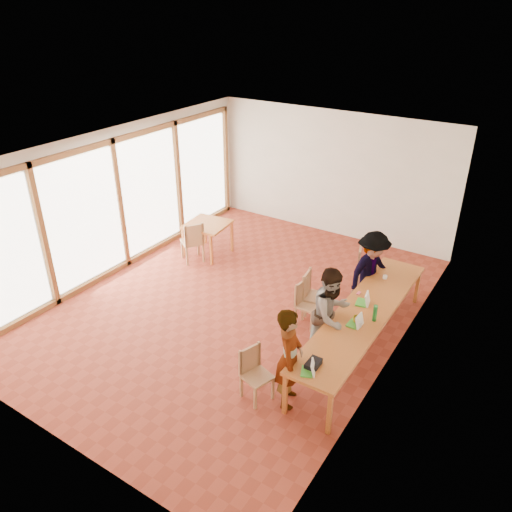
{
  "coord_description": "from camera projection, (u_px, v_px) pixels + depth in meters",
  "views": [
    {
      "loc": [
        4.66,
        -6.6,
        5.26
      ],
      "look_at": [
        0.35,
        0.11,
        1.1
      ],
      "focal_mm": 35.0,
      "sensor_mm": 36.0,
      "label": 1
    }
  ],
  "objects": [
    {
      "name": "laptop_mid",
      "position": [
        357.0,
        322.0,
        7.67
      ],
      "size": [
        0.22,
        0.25,
        0.2
      ],
      "rotation": [
        0.0,
        0.0,
        -0.04
      ],
      "color": "green",
      "rests_on": "communal_table"
    },
    {
      "name": "yellow_mug",
      "position": [
        357.0,
        320.0,
        7.74
      ],
      "size": [
        0.17,
        0.17,
        0.11
      ],
      "primitive_type": "imported",
      "rotation": [
        0.0,
        0.0,
        0.24
      ],
      "color": "gold",
      "rests_on": "communal_table"
    },
    {
      "name": "person_far",
      "position": [
        371.0,
        272.0,
        9.08
      ],
      "size": [
        0.91,
        1.17,
        1.59
      ],
      "primitive_type": "imported",
      "rotation": [
        0.0,
        0.0,
        1.22
      ],
      "color": "gray",
      "rests_on": "ground"
    },
    {
      "name": "wall_right",
      "position": [
        401.0,
        279.0,
        7.46
      ],
      "size": [
        0.1,
        8.0,
        3.0
      ],
      "primitive_type": "cube",
      "color": "beige",
      "rests_on": "ground"
    },
    {
      "name": "condiment_cup",
      "position": [
        385.0,
        277.0,
        8.96
      ],
      "size": [
        0.08,
        0.08,
        0.06
      ],
      "primitive_type": "cylinder",
      "color": "white",
      "rests_on": "communal_table"
    },
    {
      "name": "chair_near",
      "position": [
        253.0,
        367.0,
        7.2
      ],
      "size": [
        0.49,
        0.49,
        0.44
      ],
      "rotation": [
        0.0,
        0.0,
        -0.33
      ],
      "color": "tan",
      "rests_on": "ground"
    },
    {
      "name": "laptop_near",
      "position": [
        310.0,
        370.0,
        6.71
      ],
      "size": [
        0.26,
        0.27,
        0.19
      ],
      "rotation": [
        0.0,
        0.0,
        0.39
      ],
      "color": "green",
      "rests_on": "communal_table"
    },
    {
      "name": "ground",
      "position": [
        238.0,
        304.0,
        9.59
      ],
      "size": [
        8.0,
        8.0,
        0.0
      ],
      "primitive_type": "plane",
      "color": "maroon",
      "rests_on": "ground"
    },
    {
      "name": "person_mid",
      "position": [
        331.0,
        315.0,
        7.84
      ],
      "size": [
        0.81,
        0.93,
        1.63
      ],
      "primitive_type": "imported",
      "rotation": [
        0.0,
        0.0,
        1.29
      ],
      "color": "gray",
      "rests_on": "ground"
    },
    {
      "name": "chair_spare",
      "position": [
        193.0,
        238.0,
        10.86
      ],
      "size": [
        0.61,
        0.61,
        0.5
      ],
      "rotation": [
        0.0,
        0.0,
        2.55
      ],
      "color": "tan",
      "rests_on": "ground"
    },
    {
      "name": "person_near",
      "position": [
        289.0,
        358.0,
        6.95
      ],
      "size": [
        0.57,
        0.67,
        1.57
      ],
      "primitive_type": "imported",
      "rotation": [
        0.0,
        0.0,
        1.97
      ],
      "color": "gray",
      "rests_on": "ground"
    },
    {
      "name": "chair_empty",
      "position": [
        364.0,
        265.0,
        9.76
      ],
      "size": [
        0.56,
        0.56,
        0.51
      ],
      "rotation": [
        0.0,
        0.0,
        0.32
      ],
      "color": "tan",
      "rests_on": "ground"
    },
    {
      "name": "laptop_far",
      "position": [
        364.0,
        301.0,
        8.21
      ],
      "size": [
        0.26,
        0.28,
        0.21
      ],
      "rotation": [
        0.0,
        0.0,
        0.19
      ],
      "color": "green",
      "rests_on": "communal_table"
    },
    {
      "name": "black_pouch",
      "position": [
        313.0,
        364.0,
        6.82
      ],
      "size": [
        0.16,
        0.26,
        0.09
      ],
      "primitive_type": "cube",
      "color": "black",
      "rests_on": "communal_table"
    },
    {
      "name": "communal_table",
      "position": [
        364.0,
        314.0,
        8.05
      ],
      "size": [
        0.8,
        4.0,
        0.75
      ],
      "color": "#C56A2B",
      "rests_on": "ground"
    },
    {
      "name": "side_table",
      "position": [
        207.0,
        227.0,
        11.18
      ],
      "size": [
        0.9,
        0.9,
        0.75
      ],
      "rotation": [
        0.0,
        0.0,
        0.12
      ],
      "color": "#C56A2B",
      "rests_on": "ground"
    },
    {
      "name": "clear_glass",
      "position": [
        359.0,
        324.0,
        7.64
      ],
      "size": [
        0.07,
        0.07,
        0.09
      ],
      "primitive_type": "cylinder",
      "color": "silver",
      "rests_on": "communal_table"
    },
    {
      "name": "chair_mid",
      "position": [
        311.0,
        290.0,
        8.99
      ],
      "size": [
        0.48,
        0.48,
        0.48
      ],
      "rotation": [
        0.0,
        0.0,
        0.16
      ],
      "color": "tan",
      "rests_on": "ground"
    },
    {
      "name": "wall_back",
      "position": [
        332.0,
        174.0,
        11.88
      ],
      "size": [
        6.0,
        0.1,
        3.0
      ],
      "primitive_type": "cube",
      "color": "beige",
      "rests_on": "ground"
    },
    {
      "name": "ceiling",
      "position": [
        235.0,
        150.0,
        8.19
      ],
      "size": [
        6.0,
        8.0,
        0.04
      ],
      "primitive_type": "cube",
      "color": "white",
      "rests_on": "wall_back"
    },
    {
      "name": "wall_front",
      "position": [
        44.0,
        353.0,
        5.92
      ],
      "size": [
        6.0,
        0.1,
        3.0
      ],
      "primitive_type": "cube",
      "color": "beige",
      "rests_on": "ground"
    },
    {
      "name": "window_wall",
      "position": [
        119.0,
        201.0,
        10.32
      ],
      "size": [
        0.1,
        8.0,
        3.0
      ],
      "primitive_type": "cube",
      "color": "white",
      "rests_on": "ground"
    },
    {
      "name": "chair_far",
      "position": [
        305.0,
        299.0,
        8.82
      ],
      "size": [
        0.42,
        0.42,
        0.44
      ],
      "rotation": [
        0.0,
        0.0,
        -0.07
      ],
      "color": "tan",
      "rests_on": "ground"
    },
    {
      "name": "pink_phone",
      "position": [
        359.0,
        293.0,
        8.52
      ],
      "size": [
        0.05,
        0.1,
        0.01
      ],
      "primitive_type": "cube",
      "color": "#F35576",
      "rests_on": "communal_table"
    },
    {
      "name": "green_bottle",
      "position": [
        375.0,
        313.0,
        7.74
      ],
      "size": [
        0.07,
        0.07,
        0.28
      ],
      "primitive_type": "cylinder",
      "color": "#1B6B2A",
      "rests_on": "communal_table"
    }
  ]
}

